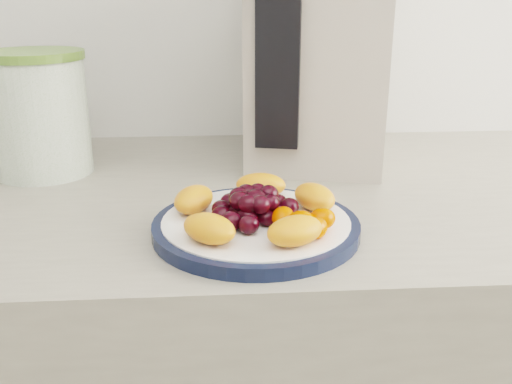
{
  "coord_description": "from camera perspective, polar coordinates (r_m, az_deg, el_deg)",
  "views": [
    {
      "loc": [
        0.01,
        0.44,
        1.16
      ],
      "look_at": [
        0.05,
        1.04,
        0.95
      ],
      "focal_mm": 40.0,
      "sensor_mm": 36.0,
      "label": 1
    }
  ],
  "objects": [
    {
      "name": "plate_rim",
      "position": [
        0.65,
        0.0,
        -3.55
      ],
      "size": [
        0.23,
        0.23,
        0.01
      ],
      "primitive_type": "cylinder",
      "color": "#101932",
      "rests_on": "counter"
    },
    {
      "name": "plate_face",
      "position": [
        0.65,
        0.0,
        -3.46
      ],
      "size": [
        0.21,
        0.21,
        0.02
      ],
      "primitive_type": "cylinder",
      "color": "white",
      "rests_on": "counter"
    },
    {
      "name": "canister",
      "position": [
        0.9,
        -20.83,
        6.96
      ],
      "size": [
        0.15,
        0.15,
        0.17
      ],
      "primitive_type": "cylinder",
      "rotation": [
        0.0,
        0.0,
        0.06
      ],
      "color": "#325E19",
      "rests_on": "counter"
    },
    {
      "name": "canister_lid",
      "position": [
        0.89,
        -21.54,
        12.64
      ],
      "size": [
        0.15,
        0.15,
        0.01
      ],
      "primitive_type": "cylinder",
      "rotation": [
        0.0,
        0.0,
        0.06
      ],
      "color": "#597733",
      "rests_on": "canister"
    },
    {
      "name": "appliance_body",
      "position": [
        0.93,
        6.56,
        14.15
      ],
      "size": [
        0.26,
        0.32,
        0.35
      ],
      "primitive_type": "cube",
      "rotation": [
        0.0,
        0.0,
        -0.24
      ],
      "color": "#BCB0A2",
      "rests_on": "counter"
    },
    {
      "name": "appliance_panel",
      "position": [
        0.79,
        2.22,
        13.67
      ],
      "size": [
        0.06,
        0.03,
        0.26
      ],
      "primitive_type": "cube",
      "rotation": [
        0.0,
        0.0,
        -0.24
      ],
      "color": "black",
      "rests_on": "appliance_body"
    },
    {
      "name": "fruit_plate",
      "position": [
        0.64,
        0.22,
        -1.56
      ],
      "size": [
        0.2,
        0.2,
        0.04
      ],
      "color": "orange",
      "rests_on": "plate_face"
    }
  ]
}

